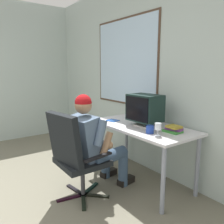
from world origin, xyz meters
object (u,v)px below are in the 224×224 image
(person_seated, at_px, (94,142))
(cd_case, at_px, (113,120))
(office_chair, at_px, (74,153))
(crt_monitor, at_px, (145,108))
(coffee_mug, at_px, (150,129))
(desk, at_px, (141,132))
(book_stack, at_px, (173,129))
(wine_glass, at_px, (158,127))

(person_seated, height_order, cd_case, person_seated)
(office_chair, distance_m, crt_monitor, 1.00)
(coffee_mug, bearing_deg, person_seated, -137.16)
(office_chair, height_order, person_seated, person_seated)
(coffee_mug, bearing_deg, desk, 152.15)
(office_chair, xyz_separation_m, crt_monitor, (0.16, 0.89, 0.43))
(office_chair, bearing_deg, crt_monitor, 79.87)
(crt_monitor, xyz_separation_m, coffee_mug, (0.27, -0.17, -0.18))
(crt_monitor, bearing_deg, coffee_mug, -32.62)
(cd_case, relative_size, coffee_mug, 1.94)
(book_stack, relative_size, cd_case, 1.20)
(person_seated, xyz_separation_m, book_stack, (0.60, 0.68, 0.18))
(desk, height_order, crt_monitor, crt_monitor)
(person_seated, bearing_deg, desk, 75.42)
(desk, xyz_separation_m, cd_case, (-0.42, -0.14, 0.09))
(person_seated, xyz_separation_m, crt_monitor, (0.20, 0.61, 0.37))
(cd_case, bearing_deg, coffee_mug, -2.10)
(crt_monitor, bearing_deg, wine_glass, -24.93)
(crt_monitor, height_order, coffee_mug, crt_monitor)
(office_chair, distance_m, cd_case, 0.83)
(office_chair, bearing_deg, book_stack, 59.83)
(wine_glass, distance_m, cd_case, 0.87)
(crt_monitor, relative_size, wine_glass, 2.95)
(crt_monitor, height_order, wine_glass, crt_monitor)
(book_stack, bearing_deg, desk, -170.45)
(desk, relative_size, person_seated, 1.18)
(person_seated, bearing_deg, cd_case, 119.66)
(crt_monitor, bearing_deg, office_chair, -100.13)
(desk, height_order, wine_glass, wine_glass)
(book_stack, bearing_deg, cd_case, -166.10)
(office_chair, relative_size, crt_monitor, 2.41)
(person_seated, relative_size, coffee_mug, 13.55)
(person_seated, height_order, wine_glass, person_seated)
(desk, xyz_separation_m, wine_glass, (0.44, -0.18, 0.18))
(person_seated, relative_size, cd_case, 6.99)
(office_chair, bearing_deg, wine_glass, 51.51)
(wine_glass, bearing_deg, office_chair, -128.49)
(person_seated, height_order, crt_monitor, person_seated)
(office_chair, relative_size, person_seated, 0.85)
(book_stack, height_order, coffee_mug, coffee_mug)
(office_chair, bearing_deg, desk, 82.49)
(desk, relative_size, crt_monitor, 3.35)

